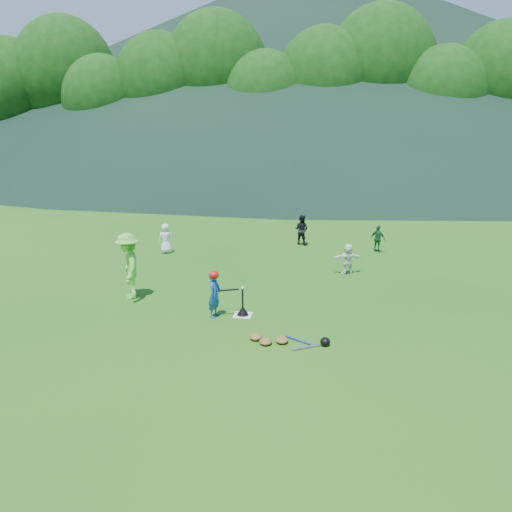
{
  "coord_description": "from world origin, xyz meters",
  "views": [
    {
      "loc": [
        1.91,
        -11.66,
        4.72
      ],
      "look_at": [
        0.0,
        2.5,
        0.9
      ],
      "focal_mm": 35.0,
      "sensor_mm": 36.0,
      "label": 1
    }
  ],
  "objects": [
    {
      "name": "equipment_pile",
      "position": [
        1.12,
        -1.49,
        0.07
      ],
      "size": [
        1.8,
        0.75,
        0.19
      ],
      "color": "olive",
      "rests_on": "ground"
    },
    {
      "name": "home_plate",
      "position": [
        0.0,
        0.0,
        0.01
      ],
      "size": [
        0.45,
        0.45,
        0.02
      ],
      "primitive_type": "cube",
      "color": "silver",
      "rests_on": "ground"
    },
    {
      "name": "fielder_d",
      "position": [
        2.77,
        4.04,
        0.5
      ],
      "size": [
        0.97,
        0.55,
        1.0
      ],
      "primitive_type": "imported",
      "rotation": [
        0.0,
        0.0,
        3.44
      ],
      "color": "white",
      "rests_on": "ground"
    },
    {
      "name": "fielder_b",
      "position": [
        1.11,
        7.87,
        0.6
      ],
      "size": [
        0.71,
        0.64,
        1.2
      ],
      "primitive_type": "imported",
      "rotation": [
        0.0,
        0.0,
        2.75
      ],
      "color": "black",
      "rests_on": "ground"
    },
    {
      "name": "outfield_fence",
      "position": [
        0.0,
        28.0,
        0.7
      ],
      "size": [
        70.07,
        0.08,
        1.33
      ],
      "color": "gray",
      "rests_on": "ground"
    },
    {
      "name": "fielder_a",
      "position": [
        -3.84,
        5.83,
        0.56
      ],
      "size": [
        0.64,
        0.54,
        1.11
      ],
      "primitive_type": "imported",
      "rotation": [
        0.0,
        0.0,
        3.56
      ],
      "color": "white",
      "rests_on": "ground"
    },
    {
      "name": "batter_child",
      "position": [
        -0.69,
        -0.16,
        0.59
      ],
      "size": [
        0.38,
        0.48,
        1.18
      ],
      "primitive_type": "imported",
      "rotation": [
        0.0,
        0.0,
        1.33
      ],
      "color": "#174E9E",
      "rests_on": "ground"
    },
    {
      "name": "fielder_c",
      "position": [
        4.01,
        7.05,
        0.51
      ],
      "size": [
        0.63,
        0.54,
        1.01
      ],
      "primitive_type": "imported",
      "rotation": [
        0.0,
        0.0,
        2.54
      ],
      "color": "#1A572B",
      "rests_on": "ground"
    },
    {
      "name": "adult_coach",
      "position": [
        -3.32,
        0.9,
        0.92
      ],
      "size": [
        1.1,
        1.36,
        1.84
      ],
      "primitive_type": "imported",
      "rotation": [
        0.0,
        0.0,
        -1.16
      ],
      "color": "#62CF3D",
      "rests_on": "ground"
    },
    {
      "name": "ground",
      "position": [
        0.0,
        0.0,
        0.0
      ],
      "size": [
        120.0,
        120.0,
        0.0
      ],
      "primitive_type": "plane",
      "color": "#165613",
      "rests_on": "ground"
    },
    {
      "name": "baseball",
      "position": [
        0.0,
        0.0,
        0.74
      ],
      "size": [
        0.08,
        0.08,
        0.08
      ],
      "primitive_type": "sphere",
      "color": "white",
      "rests_on": "batting_tee"
    },
    {
      "name": "batter_gear",
      "position": [
        -0.66,
        -0.16,
        1.07
      ],
      "size": [
        0.72,
        0.28,
        0.54
      ],
      "color": "red",
      "rests_on": "ground"
    },
    {
      "name": "tree_line",
      "position": [
        0.2,
        33.83,
        8.21
      ],
      "size": [
        70.04,
        11.4,
        14.82
      ],
      "color": "#382314",
      "rests_on": "ground"
    },
    {
      "name": "batting_tee",
      "position": [
        0.0,
        0.0,
        0.13
      ],
      "size": [
        0.3,
        0.3,
        0.68
      ],
      "color": "black",
      "rests_on": "home_plate"
    },
    {
      "name": "distant_hills",
      "position": [
        -7.63,
        81.81,
        14.98
      ],
      "size": [
        155.0,
        140.0,
        32.0
      ],
      "color": "black",
      "rests_on": "ground"
    }
  ]
}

